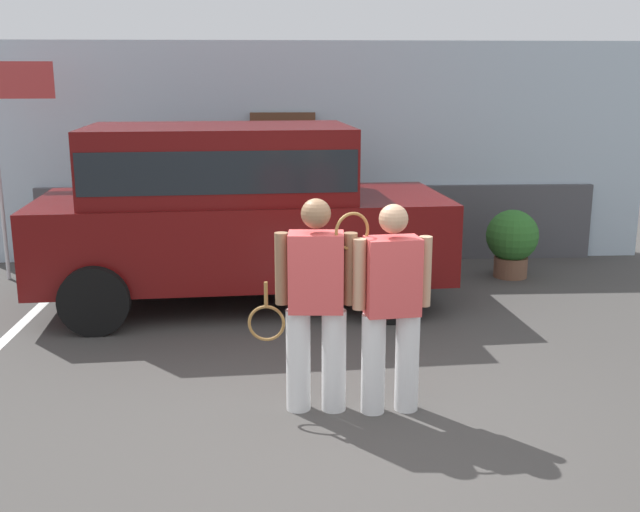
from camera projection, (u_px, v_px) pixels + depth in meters
The scene contains 7 objects.
ground_plane at pixel (350, 428), 5.65m from camera, with size 40.00×40.00×0.00m, color #423F3D.
house_frontage at pixel (317, 159), 10.71m from camera, with size 9.42×0.40×3.06m.
parked_suv at pixel (234, 206), 8.57m from camera, with size 4.73×2.44×2.05m.
tennis_player_man at pixel (315, 304), 5.78m from camera, with size 0.88×0.29×1.69m.
tennis_player_woman at pixel (391, 306), 5.76m from camera, with size 0.75×0.30×1.65m.
potted_plant_by_porch at pixel (512, 240), 9.83m from camera, with size 0.68×0.68×0.90m.
flag_pole at pixel (10, 127), 9.40m from camera, with size 0.80×0.09×2.81m.
Camera 1 is at (-0.48, -5.18, 2.57)m, focal length 42.20 mm.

